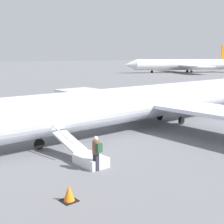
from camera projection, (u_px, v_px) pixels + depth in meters
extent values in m
plane|color=slate|center=(147.00, 127.00, 24.82)|extent=(600.00, 600.00, 0.00)
cylinder|color=silver|center=(147.00, 102.00, 24.47)|extent=(28.93, 3.25, 2.60)
cube|color=silver|center=(103.00, 94.00, 30.96)|extent=(4.43, 12.22, 0.26)
cylinder|color=gray|center=(215.00, 87.00, 33.78)|extent=(3.15, 1.24, 1.17)
cylinder|color=black|center=(39.00, 144.00, 18.81)|extent=(0.65, 0.18, 0.64)
cylinder|color=gray|center=(39.00, 137.00, 18.74)|extent=(0.12, 0.12, 0.20)
cylinder|color=black|center=(181.00, 120.00, 25.72)|extent=(0.65, 0.18, 0.64)
cylinder|color=gray|center=(182.00, 115.00, 25.64)|extent=(0.12, 0.12, 0.20)
cylinder|color=black|center=(160.00, 116.00, 27.48)|extent=(0.65, 0.18, 0.64)
cylinder|color=gray|center=(160.00, 112.00, 27.40)|extent=(0.12, 0.12, 0.20)
cylinder|color=silver|center=(181.00, 65.00, 105.79)|extent=(29.02, 19.10, 3.56)
cone|color=silver|center=(130.00, 65.00, 102.48)|extent=(5.15, 5.00, 3.49)
cube|color=silver|center=(196.00, 66.00, 98.00)|extent=(11.64, 14.32, 0.36)
cube|color=silver|center=(176.00, 65.00, 114.26)|extent=(11.64, 14.32, 0.36)
cylinder|color=black|center=(152.00, 72.00, 104.29)|extent=(0.87, 0.64, 0.88)
cylinder|color=#4C4C51|center=(152.00, 70.00, 104.18)|extent=(0.16, 0.16, 0.28)
cylinder|color=black|center=(191.00, 72.00, 105.24)|extent=(0.87, 0.64, 0.88)
cylinder|color=#4C4C51|center=(191.00, 70.00, 105.14)|extent=(0.16, 0.16, 0.28)
cylinder|color=black|center=(187.00, 71.00, 108.34)|extent=(0.87, 0.64, 0.88)
cylinder|color=#4C4C51|center=(187.00, 69.00, 108.24)|extent=(0.16, 0.16, 0.28)
cube|color=silver|center=(91.00, 160.00, 16.08)|extent=(1.14, 1.82, 0.50)
cube|color=silver|center=(69.00, 141.00, 17.48)|extent=(0.95, 2.25, 0.79)
cube|color=silver|center=(62.00, 134.00, 17.11)|extent=(0.11, 2.22, 0.73)
cube|color=#23232D|center=(96.00, 162.00, 15.29)|extent=(0.21, 0.28, 0.85)
cylinder|color=brown|center=(96.00, 147.00, 15.16)|extent=(0.36, 0.36, 0.65)
sphere|color=beige|center=(96.00, 138.00, 15.08)|extent=(0.24, 0.24, 0.24)
cube|color=#23472D|center=(99.00, 148.00, 14.95)|extent=(0.28, 0.19, 0.44)
cube|color=black|center=(69.00, 201.00, 12.10)|extent=(0.60, 0.60, 0.03)
cone|color=orange|center=(69.00, 193.00, 12.05)|extent=(0.46, 0.46, 0.65)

